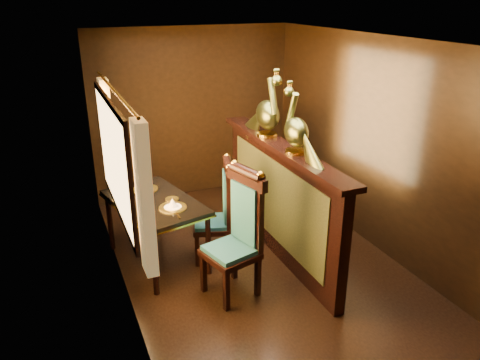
{
  "coord_description": "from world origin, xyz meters",
  "views": [
    {
      "loc": [
        -2.02,
        -4.06,
        2.93
      ],
      "look_at": [
        -0.23,
        0.17,
        1.08
      ],
      "focal_mm": 35.0,
      "sensor_mm": 36.0,
      "label": 1
    }
  ],
  "objects_px": {
    "peacock_left": "(297,119)",
    "dining_table": "(154,206)",
    "peacock_right": "(268,102)",
    "chair_right": "(222,208)",
    "chair_left": "(240,229)"
  },
  "relations": [
    {
      "from": "peacock_left",
      "to": "dining_table",
      "type": "bearing_deg",
      "value": 153.35
    },
    {
      "from": "peacock_left",
      "to": "peacock_right",
      "type": "distance_m",
      "value": 0.67
    },
    {
      "from": "peacock_left",
      "to": "peacock_right",
      "type": "xyz_separation_m",
      "value": [
        0.0,
        0.67,
        0.04
      ]
    },
    {
      "from": "dining_table",
      "to": "peacock_right",
      "type": "height_order",
      "value": "peacock_right"
    },
    {
      "from": "dining_table",
      "to": "chair_right",
      "type": "relative_size",
      "value": 1.18
    },
    {
      "from": "chair_right",
      "to": "dining_table",
      "type": "bearing_deg",
      "value": -178.89
    },
    {
      "from": "chair_left",
      "to": "peacock_left",
      "type": "distance_m",
      "value": 1.25
    },
    {
      "from": "peacock_right",
      "to": "peacock_left",
      "type": "bearing_deg",
      "value": -90.0
    },
    {
      "from": "chair_left",
      "to": "peacock_left",
      "type": "height_order",
      "value": "peacock_left"
    },
    {
      "from": "dining_table",
      "to": "chair_right",
      "type": "distance_m",
      "value": 0.76
    },
    {
      "from": "peacock_left",
      "to": "peacock_right",
      "type": "height_order",
      "value": "peacock_right"
    },
    {
      "from": "dining_table",
      "to": "peacock_left",
      "type": "distance_m",
      "value": 1.85
    },
    {
      "from": "chair_left",
      "to": "chair_right",
      "type": "height_order",
      "value": "chair_left"
    },
    {
      "from": "peacock_right",
      "to": "dining_table",
      "type": "bearing_deg",
      "value": 179.22
    },
    {
      "from": "peacock_left",
      "to": "peacock_right",
      "type": "relative_size",
      "value": 0.9
    }
  ]
}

